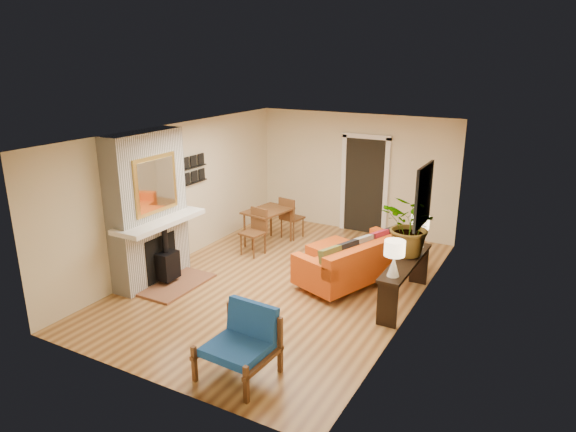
{
  "coord_description": "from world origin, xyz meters",
  "views": [
    {
      "loc": [
        4.02,
        -7.11,
        3.77
      ],
      "look_at": [
        0.0,
        0.2,
        1.15
      ],
      "focal_mm": 32.0,
      "sensor_mm": 36.0,
      "label": 1
    }
  ],
  "objects_px": {
    "lamp_near": "(394,254)",
    "console_table": "(405,269)",
    "ottoman": "(337,255)",
    "dining_table": "(271,217)",
    "lamp_far": "(420,227)",
    "houseplant": "(412,226)",
    "blue_chair": "(243,338)",
    "sofa": "(359,261)"
  },
  "relations": [
    {
      "from": "console_table",
      "to": "ottoman",
      "type": "bearing_deg",
      "value": 151.55
    },
    {
      "from": "ottoman",
      "to": "lamp_near",
      "type": "relative_size",
      "value": 1.96
    },
    {
      "from": "console_table",
      "to": "houseplant",
      "type": "bearing_deg",
      "value": 92.34
    },
    {
      "from": "lamp_far",
      "to": "houseplant",
      "type": "xyz_separation_m",
      "value": [
        -0.01,
        -0.45,
        0.16
      ]
    },
    {
      "from": "ottoman",
      "to": "lamp_near",
      "type": "height_order",
      "value": "lamp_near"
    },
    {
      "from": "dining_table",
      "to": "console_table",
      "type": "xyz_separation_m",
      "value": [
        3.19,
        -1.26,
        -0.02
      ]
    },
    {
      "from": "dining_table",
      "to": "ottoman",
      "type": "bearing_deg",
      "value": -14.55
    },
    {
      "from": "lamp_near",
      "to": "houseplant",
      "type": "relative_size",
      "value": 0.54
    },
    {
      "from": "ottoman",
      "to": "lamp_near",
      "type": "distance_m",
      "value": 2.28
    },
    {
      "from": "ottoman",
      "to": "lamp_far",
      "type": "height_order",
      "value": "lamp_far"
    },
    {
      "from": "ottoman",
      "to": "blue_chair",
      "type": "relative_size",
      "value": 1.22
    },
    {
      "from": "houseplant",
      "to": "sofa",
      "type": "bearing_deg",
      "value": 168.45
    },
    {
      "from": "houseplant",
      "to": "lamp_far",
      "type": "bearing_deg",
      "value": 88.73
    },
    {
      "from": "console_table",
      "to": "houseplant",
      "type": "height_order",
      "value": "houseplant"
    },
    {
      "from": "ottoman",
      "to": "blue_chair",
      "type": "distance_m",
      "value": 3.62
    },
    {
      "from": "sofa",
      "to": "houseplant",
      "type": "bearing_deg",
      "value": -11.55
    },
    {
      "from": "console_table",
      "to": "lamp_far",
      "type": "height_order",
      "value": "lamp_far"
    },
    {
      "from": "dining_table",
      "to": "lamp_near",
      "type": "height_order",
      "value": "lamp_near"
    },
    {
      "from": "console_table",
      "to": "blue_chair",
      "type": "bearing_deg",
      "value": -113.25
    },
    {
      "from": "console_table",
      "to": "sofa",
      "type": "bearing_deg",
      "value": 155.01
    },
    {
      "from": "sofa",
      "to": "lamp_far",
      "type": "relative_size",
      "value": 4.41
    },
    {
      "from": "houseplant",
      "to": "dining_table",
      "type": "bearing_deg",
      "value": 162.36
    },
    {
      "from": "lamp_far",
      "to": "blue_chair",
      "type": "bearing_deg",
      "value": -108.95
    },
    {
      "from": "dining_table",
      "to": "blue_chair",
      "type": "bearing_deg",
      "value": -63.63
    },
    {
      "from": "sofa",
      "to": "lamp_near",
      "type": "distance_m",
      "value": 1.59
    },
    {
      "from": "lamp_near",
      "to": "sofa",
      "type": "bearing_deg",
      "value": 130.27
    },
    {
      "from": "lamp_near",
      "to": "blue_chair",
      "type": "bearing_deg",
      "value": -119.44
    },
    {
      "from": "ottoman",
      "to": "dining_table",
      "type": "bearing_deg",
      "value": 165.45
    },
    {
      "from": "lamp_near",
      "to": "console_table",
      "type": "bearing_deg",
      "value": 90.0
    },
    {
      "from": "lamp_near",
      "to": "houseplant",
      "type": "bearing_deg",
      "value": 90.63
    },
    {
      "from": "dining_table",
      "to": "lamp_near",
      "type": "relative_size",
      "value": 3.19
    },
    {
      "from": "blue_chair",
      "to": "dining_table",
      "type": "bearing_deg",
      "value": 116.37
    },
    {
      "from": "sofa",
      "to": "houseplant",
      "type": "distance_m",
      "value": 1.26
    },
    {
      "from": "blue_chair",
      "to": "lamp_far",
      "type": "bearing_deg",
      "value": 71.05
    },
    {
      "from": "sofa",
      "to": "lamp_far",
      "type": "distance_m",
      "value": 1.18
    },
    {
      "from": "blue_chair",
      "to": "lamp_far",
      "type": "height_order",
      "value": "lamp_far"
    },
    {
      "from": "sofa",
      "to": "console_table",
      "type": "relative_size",
      "value": 1.29
    },
    {
      "from": "blue_chair",
      "to": "console_table",
      "type": "bearing_deg",
      "value": 66.75
    },
    {
      "from": "sofa",
      "to": "console_table",
      "type": "bearing_deg",
      "value": -24.99
    },
    {
      "from": "dining_table",
      "to": "console_table",
      "type": "distance_m",
      "value": 3.43
    },
    {
      "from": "console_table",
      "to": "houseplant",
      "type": "xyz_separation_m",
      "value": [
        -0.01,
        0.25,
        0.65
      ]
    },
    {
      "from": "lamp_near",
      "to": "houseplant",
      "type": "distance_m",
      "value": 0.92
    }
  ]
}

